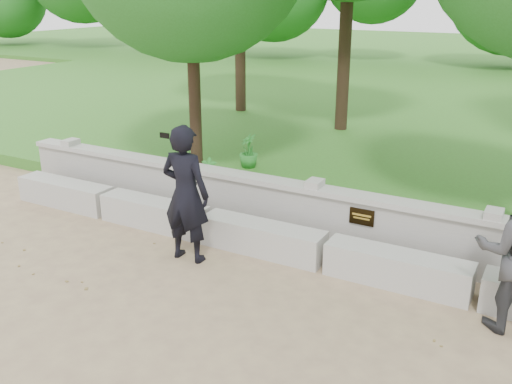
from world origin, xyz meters
TOP-DOWN VIEW (x-y plane):
  - ground at (0.00, 0.00)m, footprint 80.00×80.00m
  - lawn at (0.00, 14.00)m, footprint 40.00×22.00m
  - concrete_bench at (0.00, 1.90)m, footprint 11.90×0.45m
  - parapet_wall at (0.00, 2.60)m, footprint 12.50×0.35m
  - man_main at (-1.84, 1.21)m, footprint 0.74×0.66m
  - shrub_a at (-2.96, 3.47)m, footprint 0.33×0.30m
  - shrub_d at (-2.90, 4.82)m, footprint 0.52×0.51m

SIDE VIEW (x-z plane):
  - ground at x=0.00m, z-range 0.00..0.00m
  - lawn at x=0.00m, z-range 0.00..0.25m
  - concrete_bench at x=0.00m, z-range 0.00..0.45m
  - parapet_wall at x=0.00m, z-range 0.01..0.91m
  - shrub_a at x=-2.96m, z-range 0.25..0.77m
  - shrub_d at x=-2.90m, z-range 0.25..0.94m
  - man_main at x=-1.84m, z-range 0.00..1.97m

